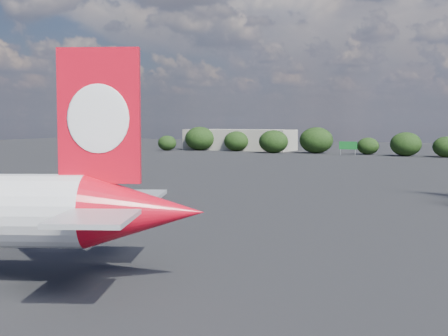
% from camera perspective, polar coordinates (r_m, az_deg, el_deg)
% --- Properties ---
extents(ground, '(500.00, 500.00, 0.00)m').
position_cam_1_polar(ground, '(96.08, 3.98, -2.49)').
color(ground, black).
rests_on(ground, ground).
extents(terminal_building, '(42.00, 16.00, 8.00)m').
position_cam_1_polar(terminal_building, '(242.49, 1.44, 2.59)').
color(terminal_building, gray).
rests_on(terminal_building, ground).
extents(highway_sign, '(6.00, 0.30, 4.50)m').
position_cam_1_polar(highway_sign, '(211.56, 11.27, 2.02)').
color(highway_sign, '#156A25').
rests_on(highway_sign, ground).
extents(billboard_yellow, '(5.00, 0.30, 5.50)m').
position_cam_1_polar(billboard_yellow, '(211.92, 19.56, 2.06)').
color(billboard_yellow, yellow).
rests_on(billboard_yellow, ground).
extents(horizon_treeline, '(205.71, 16.02, 9.25)m').
position_cam_1_polar(horizon_treeline, '(210.89, 19.73, 2.11)').
color(horizon_treeline, black).
rests_on(horizon_treeline, ground).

